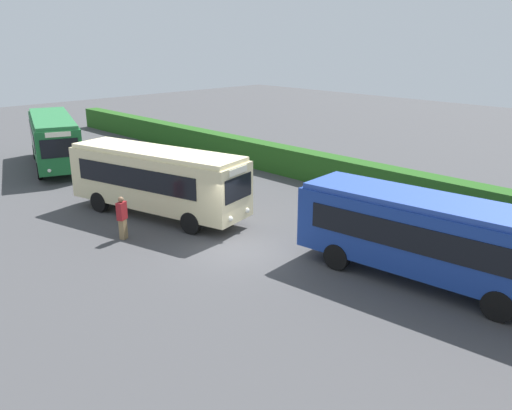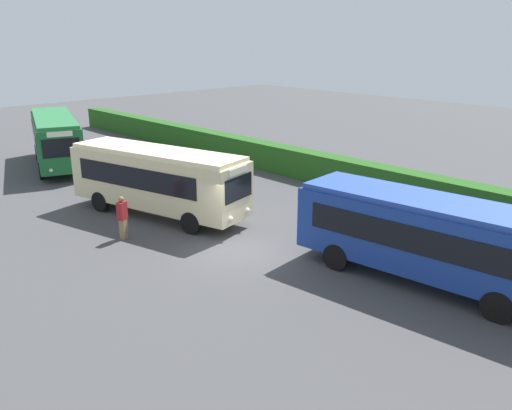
{
  "view_description": "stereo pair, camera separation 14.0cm",
  "coord_description": "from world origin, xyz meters",
  "px_view_note": "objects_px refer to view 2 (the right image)",
  "views": [
    {
      "loc": [
        14.72,
        -13.2,
        8.32
      ],
      "look_at": [
        0.16,
        0.87,
        1.74
      ],
      "focal_mm": 37.01,
      "sensor_mm": 36.0,
      "label": 1
    },
    {
      "loc": [
        14.82,
        -13.1,
        8.32
      ],
      "look_at": [
        0.16,
        0.87,
        1.74
      ],
      "focal_mm": 37.01,
      "sensor_mm": 36.0,
      "label": 2
    }
  ],
  "objects_px": {
    "bus_green": "(56,138)",
    "person_center": "(498,232)",
    "bus_cream": "(158,178)",
    "person_left": "(123,216)",
    "bus_blue": "(427,235)"
  },
  "relations": [
    {
      "from": "bus_green",
      "to": "bus_blue",
      "type": "xyz_separation_m",
      "value": [
        25.36,
        1.96,
        -0.14
      ]
    },
    {
      "from": "bus_cream",
      "to": "person_center",
      "type": "height_order",
      "value": "bus_cream"
    },
    {
      "from": "person_left",
      "to": "person_center",
      "type": "xyz_separation_m",
      "value": [
        11.77,
        9.48,
        0.03
      ]
    },
    {
      "from": "bus_blue",
      "to": "person_left",
      "type": "relative_size",
      "value": 5.07
    },
    {
      "from": "bus_blue",
      "to": "person_center",
      "type": "distance_m",
      "value": 4.12
    },
    {
      "from": "bus_cream",
      "to": "person_left",
      "type": "bearing_deg",
      "value": -76.02
    },
    {
      "from": "bus_green",
      "to": "person_center",
      "type": "relative_size",
      "value": 5.12
    },
    {
      "from": "bus_cream",
      "to": "person_left",
      "type": "relative_size",
      "value": 5.1
    },
    {
      "from": "person_left",
      "to": "bus_blue",
      "type": "bearing_deg",
      "value": -0.64
    },
    {
      "from": "bus_green",
      "to": "person_left",
      "type": "xyz_separation_m",
      "value": [
        14.43,
        -3.56,
        -0.91
      ]
    },
    {
      "from": "bus_cream",
      "to": "person_center",
      "type": "xyz_separation_m",
      "value": [
        13.24,
        6.68,
        -0.83
      ]
    },
    {
      "from": "bus_cream",
      "to": "person_left",
      "type": "xyz_separation_m",
      "value": [
        1.48,
        -2.8,
        -0.86
      ]
    },
    {
      "from": "bus_green",
      "to": "person_center",
      "type": "distance_m",
      "value": 26.87
    },
    {
      "from": "bus_cream",
      "to": "bus_blue",
      "type": "relative_size",
      "value": 1.0
    },
    {
      "from": "bus_cream",
      "to": "bus_blue",
      "type": "bearing_deg",
      "value": -1.5
    }
  ]
}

